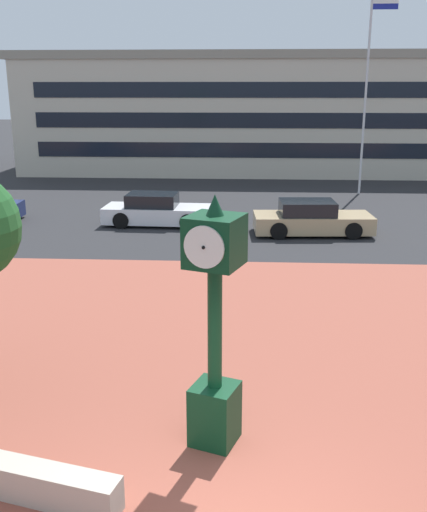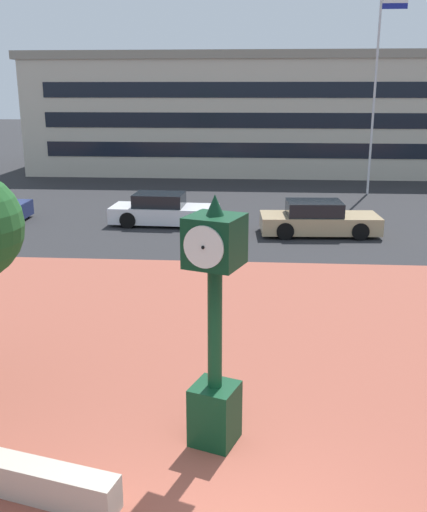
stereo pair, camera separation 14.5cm
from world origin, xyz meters
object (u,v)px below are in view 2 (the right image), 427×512
object	(u,v)px
flagpole_primary	(377,82)
civic_building	(275,113)
car_street_far	(163,211)
car_street_distant	(318,220)
street_clock	(215,328)

from	to	relation	value
flagpole_primary	civic_building	distance (m)	11.43
car_street_far	car_street_distant	xyz separation A→B (m)	(6.11, -1.25, 0.00)
car_street_far	flagpole_primary	size ratio (longest dim) A/B	0.43
street_clock	car_street_distant	distance (m)	14.23
street_clock	civic_building	distance (m)	33.27
car_street_distant	civic_building	xyz separation A→B (m)	(-1.23, 19.32, 3.21)
car_street_far	car_street_distant	world-z (taller)	same
car_street_far	civic_building	distance (m)	18.99
street_clock	car_street_distant	xyz separation A→B (m)	(2.92, 13.86, -1.35)
car_street_distant	car_street_far	bearing A→B (deg)	-104.87
flagpole_primary	civic_building	world-z (taller)	flagpole_primary
street_clock	flagpole_primary	distance (m)	24.17
street_clock	car_street_distant	world-z (taller)	street_clock
car_street_far	car_street_distant	bearing A→B (deg)	80.78
street_clock	civic_building	xyz separation A→B (m)	(1.70, 33.18, 1.86)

